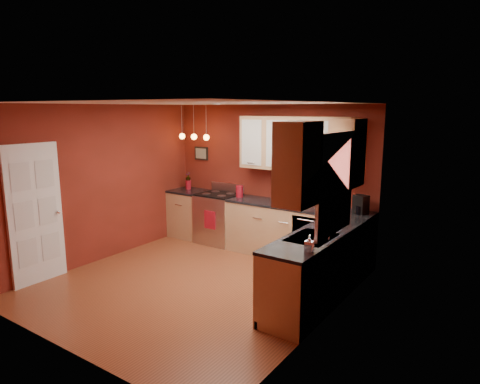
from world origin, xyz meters
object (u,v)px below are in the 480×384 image
Objects in this scene: gas_range at (219,218)px; sink at (312,239)px; coffee_maker at (361,205)px; soap_pump at (309,244)px; red_canister at (239,191)px.

gas_range is 3.05m from sink.
coffee_maker is at bearing 86.62° from sink.
sink reaches higher than soap_pump.
soap_pump is (0.13, -2.08, -0.03)m from coffee_maker.
sink is at bearing -29.78° from gas_range.
red_canister is at bearing -159.44° from coffee_maker.
sink is 1.54m from coffee_maker.
gas_range is 2.78m from coffee_maker.
sink is 2.42× the size of coffee_maker.
sink is at bearing 111.63° from soap_pump.
gas_range is 1.59× the size of sink.
red_canister is 2.24m from coffee_maker.
gas_range is at bearing -159.18° from coffee_maker.
gas_range is 0.73m from red_canister.
red_canister is (-2.15, 1.52, 0.13)m from sink.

